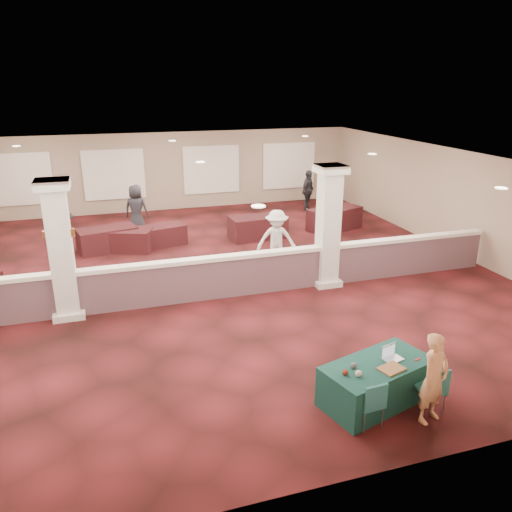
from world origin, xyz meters
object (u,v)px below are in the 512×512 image
object	(u,v)px
attendee_b	(277,240)
far_table_back_center	(160,236)
far_table_front_right	(258,227)
attendee_a	(60,221)
far_table_back_right	(334,219)
conf_chair_side	(371,401)
far_table_front_center	(125,240)
near_table	(376,382)
conf_chair_main	(433,386)
attendee_c	(308,191)
far_table_back_left	(107,239)
woman	(434,378)
attendee_d	(136,209)

from	to	relation	value
attendee_b	far_table_back_center	bearing A→B (deg)	149.31
attendee_b	far_table_front_right	bearing A→B (deg)	99.51
far_table_back_center	attendee_a	world-z (taller)	attendee_a
far_table_front_right	far_table_back_right	size ratio (longest dim) A/B	0.97
attendee_a	conf_chair_side	bearing A→B (deg)	-95.74
far_table_front_center	far_table_front_right	xyz separation A→B (m)	(4.46, 0.00, 0.04)
conf_chair_side	near_table	bearing A→B (deg)	49.14
far_table_front_right	conf_chair_main	bearing A→B (deg)	-91.01
far_table_front_center	far_table_back_center	size ratio (longest dim) A/B	1.05
near_table	far_table_back_center	xyz separation A→B (m)	(-2.45, 9.70, -0.03)
attendee_a	far_table_back_right	bearing A→B (deg)	-33.92
far_table_back_right	attendee_c	distance (m)	2.84
conf_chair_side	attendee_a	size ratio (longest dim) A/B	0.43
attendee_b	attendee_c	xyz separation A→B (m)	(3.50, 6.00, -0.02)
conf_chair_side	conf_chair_main	bearing A→B (deg)	-3.21
attendee_c	far_table_front_center	bearing A→B (deg)	157.69
far_table_front_right	far_table_back_left	distance (m)	5.00
far_table_front_right	woman	bearing A→B (deg)	-91.67
far_table_back_right	attendee_a	xyz separation A→B (m)	(-9.40, 0.46, 0.56)
far_table_front_center	attendee_d	world-z (taller)	attendee_d
far_table_front_center	attendee_c	bearing A→B (deg)	21.58
near_table	far_table_back_left	size ratio (longest dim) A/B	1.05
attendee_a	far_table_back_center	bearing A→B (deg)	-39.68
far_table_front_center	attendee_a	world-z (taller)	attendee_a
far_table_back_right	far_table_back_center	bearing A→B (deg)	180.00
woman	attendee_d	world-z (taller)	attendee_d
attendee_d	far_table_back_center	bearing A→B (deg)	137.18
far_table_front_right	conf_chair_side	bearing A→B (deg)	-97.39
conf_chair_main	conf_chair_side	size ratio (longest dim) A/B	1.05
conf_chair_side	attendee_b	xyz separation A→B (m)	(0.93, 7.08, 0.39)
far_table_front_center	far_table_back_right	world-z (taller)	far_table_back_right
far_table_back_center	attendee_a	size ratio (longest dim) A/B	0.85
far_table_back_right	conf_chair_side	bearing A→B (deg)	-112.78
conf_chair_main	attendee_a	world-z (taller)	attendee_a
near_table	attendee_d	bearing A→B (deg)	89.08
attendee_b	attendee_d	distance (m)	5.98
near_table	far_table_front_center	bearing A→B (deg)	94.67
far_table_front_right	near_table	bearing A→B (deg)	-95.26
near_table	far_table_front_right	bearing A→B (deg)	68.72
woman	far_table_back_center	bearing A→B (deg)	86.35
far_table_back_left	attendee_d	xyz separation A→B (m)	(1.07, 1.61, 0.51)
conf_chair_main	attendee_b	bearing A→B (deg)	96.65
far_table_front_right	attendee_a	size ratio (longest dim) A/B	1.00
woman	far_table_front_center	bearing A→B (deg)	92.34
woman	far_table_back_right	bearing A→B (deg)	52.50
attendee_d	far_table_front_center	bearing A→B (deg)	100.17
conf_chair_side	attendee_d	xyz separation A→B (m)	(-2.62, 11.89, 0.39)
attendee_d	near_table	bearing A→B (deg)	131.79
conf_chair_main	far_table_back_left	xyz separation A→B (m)	(-4.82, 10.26, -0.14)
far_table_back_center	conf_chair_main	bearing A→B (deg)	-72.96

